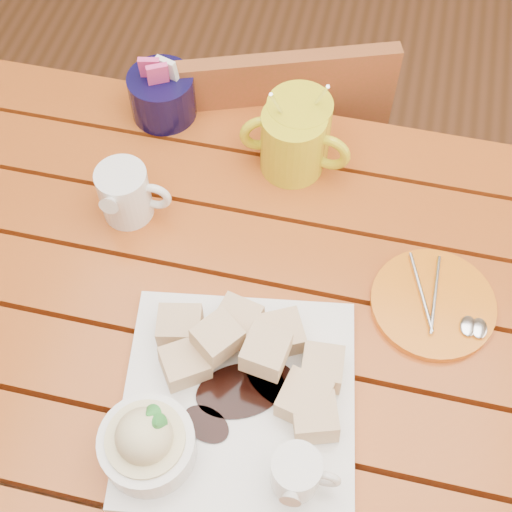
% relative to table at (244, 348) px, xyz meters
% --- Properties ---
extents(ground, '(5.00, 5.00, 0.00)m').
position_rel_table_xyz_m(ground, '(0.00, -0.00, -0.64)').
color(ground, '#512E17').
rests_on(ground, ground).
extents(table, '(1.20, 0.79, 0.75)m').
position_rel_table_xyz_m(table, '(0.00, 0.00, 0.00)').
color(table, '#913A12').
rests_on(table, ground).
extents(dessert_plate, '(0.33, 0.33, 0.12)m').
position_rel_table_xyz_m(dessert_plate, '(0.01, -0.14, 0.14)').
color(dessert_plate, white).
rests_on(dessert_plate, table).
extents(coffee_mug_left, '(0.14, 0.10, 0.17)m').
position_rel_table_xyz_m(coffee_mug_left, '(0.01, 0.30, 0.16)').
color(coffee_mug_left, yellow).
rests_on(coffee_mug_left, table).
extents(coffee_mug_right, '(0.14, 0.10, 0.16)m').
position_rel_table_xyz_m(coffee_mug_right, '(0.02, 0.28, 0.16)').
color(coffee_mug_right, yellow).
rests_on(coffee_mug_right, table).
extents(cream_pitcher, '(0.11, 0.09, 0.09)m').
position_rel_table_xyz_m(cream_pitcher, '(-0.21, 0.13, 0.15)').
color(cream_pitcher, white).
rests_on(cream_pitcher, table).
extents(sugar_caddy, '(0.11, 0.11, 0.12)m').
position_rel_table_xyz_m(sugar_caddy, '(-0.21, 0.34, 0.15)').
color(sugar_caddy, black).
rests_on(sugar_caddy, table).
extents(orange_saucer, '(0.17, 0.17, 0.02)m').
position_rel_table_xyz_m(orange_saucer, '(0.26, 0.07, 0.11)').
color(orange_saucer, orange).
rests_on(orange_saucer, table).
extents(chair_far, '(0.51, 0.51, 0.84)m').
position_rel_table_xyz_m(chair_far, '(-0.07, 0.51, -0.17)').
color(chair_far, brown).
rests_on(chair_far, ground).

